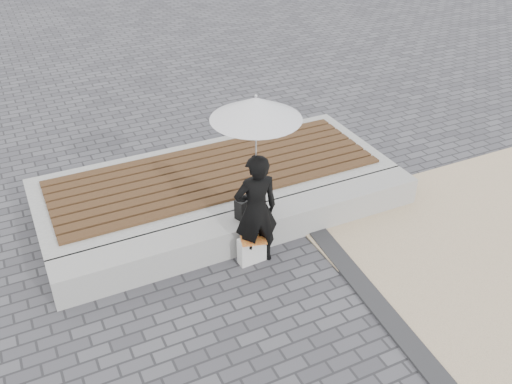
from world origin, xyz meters
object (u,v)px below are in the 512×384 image
parasol (256,108)px  handbag (249,205)px  woman (256,210)px  canvas_tote (252,250)px  seating_ledge (251,229)px

parasol → handbag: size_ratio=3.36×
woman → parasol: bearing=-174.6°
parasol → canvas_tote: parasol is taller
woman → parasol: size_ratio=1.16×
seating_ledge → canvas_tote: 0.41m
canvas_tote → seating_ledge: bearing=63.6°
seating_ledge → woman: bearing=-105.1°
woman → parasol: (0.00, 0.00, 1.31)m
seating_ledge → parasol: size_ratio=3.91×
seating_ledge → woman: 0.66m
handbag → canvas_tote: handbag is taller
seating_ledge → handbag: 0.34m
parasol → woman: bearing=180.0°
seating_ledge → handbag: bearing=94.5°
canvas_tote → parasol: bearing=5.9°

